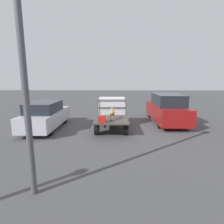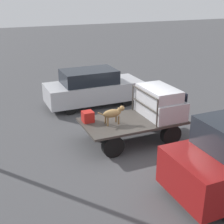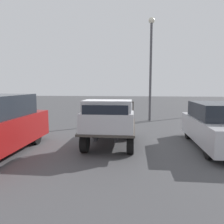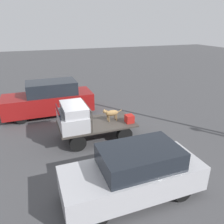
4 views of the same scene
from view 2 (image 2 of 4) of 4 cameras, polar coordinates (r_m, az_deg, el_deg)
ground_plane at (r=11.39m, az=3.65°, el=-5.14°), size 80.00×80.00×0.00m
flatbed_truck at (r=11.15m, az=3.72°, el=-2.50°), size 3.56×1.94×0.79m
truck_cab at (r=11.40m, az=8.75°, el=1.76°), size 1.21×1.82×1.07m
truck_headboard at (r=11.03m, az=5.92°, el=2.02°), size 0.04×1.82×0.99m
dog at (r=10.59m, az=0.27°, el=-0.20°), size 1.01×0.28×0.64m
cargo_crate at (r=10.86m, az=-4.45°, el=-0.84°), size 0.37×0.37×0.37m
parked_sedan at (r=14.58m, az=-3.57°, el=4.47°), size 4.45×1.76×1.71m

